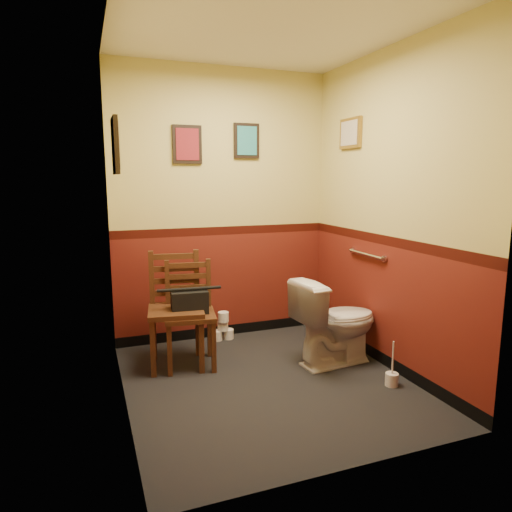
{
  "coord_description": "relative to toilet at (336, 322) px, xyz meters",
  "views": [
    {
      "loc": [
        -1.31,
        -3.22,
        1.64
      ],
      "look_at": [
        0.0,
        0.25,
        1.0
      ],
      "focal_mm": 32.0,
      "sensor_mm": 36.0,
      "label": 1
    }
  ],
  "objects": [
    {
      "name": "wall_left",
      "position": [
        -1.82,
        -0.16,
        0.97
      ],
      "size": [
        0.0,
        2.4,
        2.7
      ],
      "primitive_type": "cube",
      "rotation": [
        1.57,
        0.0,
        1.57
      ],
      "color": "#5F1A12",
      "rests_on": "ground"
    },
    {
      "name": "floor",
      "position": [
        -0.72,
        -0.16,
        -0.38
      ],
      "size": [
        2.2,
        2.4,
        0.0
      ],
      "primitive_type": "cube",
      "color": "black",
      "rests_on": "ground"
    },
    {
      "name": "wall_front",
      "position": [
        -0.72,
        -1.36,
        0.97
      ],
      "size": [
        2.2,
        0.0,
        2.7
      ],
      "primitive_type": "cube",
      "rotation": [
        -1.57,
        0.0,
        0.0
      ],
      "color": "#5F1A12",
      "rests_on": "ground"
    },
    {
      "name": "toilet",
      "position": [
        0.0,
        0.0,
        0.0
      ],
      "size": [
        0.81,
        0.5,
        0.76
      ],
      "primitive_type": "imported",
      "rotation": [
        0.0,
        0.0,
        1.67
      ],
      "color": "white",
      "rests_on": "floor"
    },
    {
      "name": "handbag",
      "position": [
        -1.22,
        0.39,
        0.2
      ],
      "size": [
        0.33,
        0.18,
        0.23
      ],
      "rotation": [
        0.0,
        0.0,
        -0.09
      ],
      "color": "black",
      "rests_on": "chair_right"
    },
    {
      "name": "toilet_brush",
      "position": [
        0.19,
        -0.56,
        -0.32
      ],
      "size": [
        0.1,
        0.1,
        0.37
      ],
      "color": "silver",
      "rests_on": "floor"
    },
    {
      "name": "wall_right",
      "position": [
        0.38,
        -0.16,
        0.97
      ],
      "size": [
        0.0,
        2.4,
        2.7
      ],
      "primitive_type": "cube",
      "rotation": [
        1.57,
        0.0,
        -1.57
      ],
      "color": "#5F1A12",
      "rests_on": "ground"
    },
    {
      "name": "tp_stack",
      "position": [
        -0.77,
        0.92,
        -0.26
      ],
      "size": [
        0.23,
        0.14,
        0.3
      ],
      "color": "silver",
      "rests_on": "floor"
    },
    {
      "name": "wall_back",
      "position": [
        -0.72,
        1.04,
        0.97
      ],
      "size": [
        2.2,
        0.0,
        2.7
      ],
      "primitive_type": "cube",
      "rotation": [
        1.57,
        0.0,
        0.0
      ],
      "color": "#5F1A12",
      "rests_on": "ground"
    },
    {
      "name": "chair_left",
      "position": [
        -1.33,
        0.48,
        0.12
      ],
      "size": [
        0.53,
        0.53,
        1.0
      ],
      "rotation": [
        0.0,
        0.0,
        -0.16
      ],
      "color": "#59311A",
      "rests_on": "floor"
    },
    {
      "name": "ceiling",
      "position": [
        -0.72,
        -0.16,
        2.32
      ],
      "size": [
        2.2,
        2.4,
        0.0
      ],
      "primitive_type": "cube",
      "rotation": [
        3.14,
        0.0,
        0.0
      ],
      "color": "silver",
      "rests_on": "ground"
    },
    {
      "name": "framed_print_back_a",
      "position": [
        -1.07,
        1.02,
        1.57
      ],
      "size": [
        0.28,
        0.04,
        0.36
      ],
      "color": "black",
      "rests_on": "wall_back"
    },
    {
      "name": "framed_print_right",
      "position": [
        0.36,
        0.44,
        1.67
      ],
      "size": [
        0.04,
        0.34,
        0.28
      ],
      "color": "olive",
      "rests_on": "wall_right"
    },
    {
      "name": "grab_bar",
      "position": [
        0.35,
        0.09,
        0.57
      ],
      "size": [
        0.05,
        0.56,
        0.06
      ],
      "color": "silver",
      "rests_on": "wall_right"
    },
    {
      "name": "chair_right",
      "position": [
        -1.21,
        0.43,
        0.08
      ],
      "size": [
        0.49,
        0.49,
        0.92
      ],
      "rotation": [
        0.0,
        0.0,
        -0.16
      ],
      "color": "#59311A",
      "rests_on": "floor"
    },
    {
      "name": "framed_print_back_b",
      "position": [
        -0.47,
        1.02,
        1.62
      ],
      "size": [
        0.26,
        0.04,
        0.34
      ],
      "color": "black",
      "rests_on": "wall_back"
    },
    {
      "name": "framed_print_left",
      "position": [
        -1.8,
        -0.06,
        1.47
      ],
      "size": [
        0.04,
        0.3,
        0.38
      ],
      "color": "black",
      "rests_on": "wall_left"
    }
  ]
}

